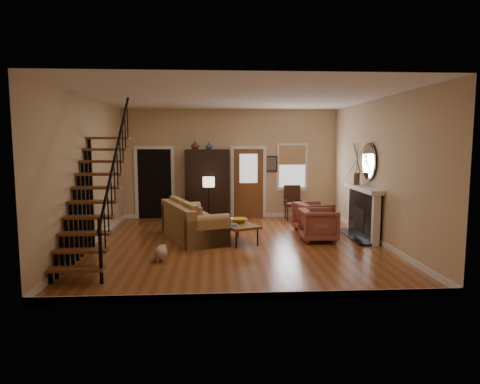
{
  "coord_description": "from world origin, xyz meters",
  "views": [
    {
      "loc": [
        -0.52,
        -9.54,
        2.32
      ],
      "look_at": [
        0.1,
        0.4,
        1.15
      ],
      "focal_mm": 32.0,
      "sensor_mm": 36.0,
      "label": 1
    }
  ],
  "objects": [
    {
      "name": "books",
      "position": [
        -0.1,
        -0.13,
        0.47
      ],
      "size": [
        0.21,
        0.29,
        0.05
      ],
      "primitive_type": null,
      "color": "beige",
      "rests_on": "coffee_table"
    },
    {
      "name": "coffee_table",
      "position": [
        0.02,
        0.17,
        0.22
      ],
      "size": [
        1.07,
        1.32,
        0.44
      ],
      "primitive_type": null,
      "rotation": [
        0.0,
        0.0,
        0.4
      ],
      "color": "brown",
      "rests_on": "ground"
    },
    {
      "name": "armchair_right",
      "position": [
        2.06,
        1.23,
        0.39
      ],
      "size": [
        1.03,
        1.01,
        0.77
      ],
      "primitive_type": "imported",
      "rotation": [
        0.0,
        0.0,
        1.82
      ],
      "color": "maroon",
      "rests_on": "ground"
    },
    {
      "name": "fireplace",
      "position": [
        3.13,
        0.5,
        0.74
      ],
      "size": [
        0.33,
        1.95,
        2.3
      ],
      "color": "black",
      "rests_on": "ground"
    },
    {
      "name": "armoire",
      "position": [
        -0.7,
        3.15,
        1.05
      ],
      "size": [
        1.3,
        0.6,
        2.1
      ],
      "primitive_type": null,
      "color": "black",
      "rests_on": "ground"
    },
    {
      "name": "armchair_left",
      "position": [
        1.93,
        0.19,
        0.38
      ],
      "size": [
        0.85,
        0.82,
        0.76
      ],
      "primitive_type": "imported",
      "rotation": [
        0.0,
        0.0,
        1.56
      ],
      "color": "maroon",
      "rests_on": "ground"
    },
    {
      "name": "vase_b",
      "position": [
        -0.65,
        3.05,
        2.21
      ],
      "size": [
        0.2,
        0.2,
        0.21
      ],
      "primitive_type": "imported",
      "color": "#334C60",
      "rests_on": "armoire"
    },
    {
      "name": "dog",
      "position": [
        -1.55,
        -1.31,
        0.15
      ],
      "size": [
        0.25,
        0.43,
        0.31
      ],
      "primitive_type": null,
      "rotation": [
        0.0,
        0.0,
        -0.01
      ],
      "color": "#CEAE8D",
      "rests_on": "ground"
    },
    {
      "name": "side_chair",
      "position": [
        1.85,
        2.95,
        0.51
      ],
      "size": [
        0.54,
        0.54,
        1.02
      ],
      "primitive_type": null,
      "color": "#381E12",
      "rests_on": "ground"
    },
    {
      "name": "floor_lamp",
      "position": [
        -0.65,
        1.88,
        0.69
      ],
      "size": [
        0.41,
        0.41,
        1.39
      ],
      "primitive_type": null,
      "rotation": [
        0.0,
        0.0,
        -0.35
      ],
      "color": "black",
      "rests_on": "ground"
    },
    {
      "name": "room",
      "position": [
        -0.41,
        1.76,
        1.51
      ],
      "size": [
        7.0,
        7.33,
        3.3
      ],
      "color": "brown",
      "rests_on": "ground"
    },
    {
      "name": "vase_a",
      "position": [
        -1.05,
        3.05,
        2.22
      ],
      "size": [
        0.24,
        0.24,
        0.25
      ],
      "primitive_type": "imported",
      "color": "#4C2619",
      "rests_on": "armoire"
    },
    {
      "name": "bowl",
      "position": [
        0.07,
        0.32,
        0.49
      ],
      "size": [
        0.39,
        0.39,
        0.1
      ],
      "primitive_type": "imported",
      "color": "gold",
      "rests_on": "coffee_table"
    },
    {
      "name": "sofa",
      "position": [
        -1.01,
        0.58,
        0.43
      ],
      "size": [
        1.72,
        2.49,
        0.85
      ],
      "primitive_type": null,
      "rotation": [
        0.0,
        0.0,
        0.35
      ],
      "color": "#A8804C",
      "rests_on": "ground"
    },
    {
      "name": "staircase",
      "position": [
        -2.78,
        -1.3,
        1.6
      ],
      "size": [
        0.94,
        2.8,
        3.2
      ],
      "primitive_type": null,
      "color": "brown",
      "rests_on": "ground"
    }
  ]
}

